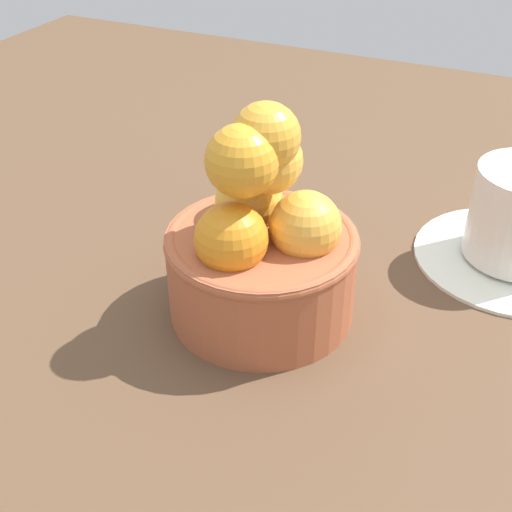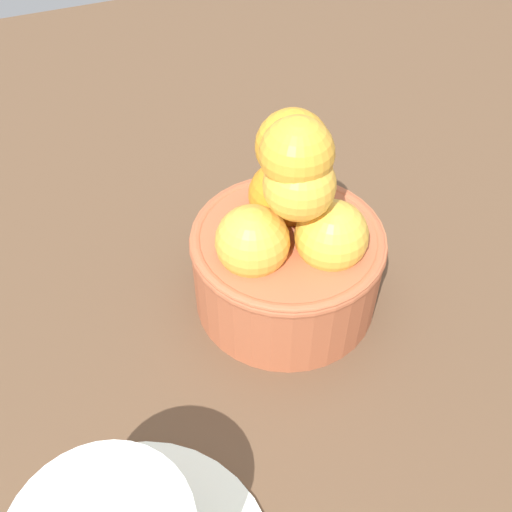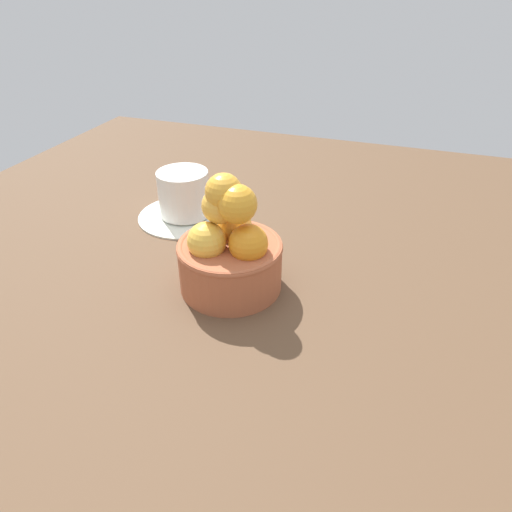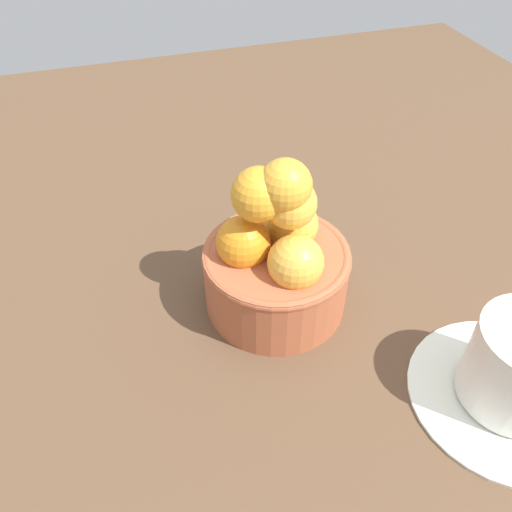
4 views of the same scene
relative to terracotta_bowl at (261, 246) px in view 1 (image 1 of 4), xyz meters
The scene contains 2 objects.
ground_plane 7.72cm from the terracotta_bowl, 12.05° to the left, with size 127.87×118.67×4.19cm, color brown.
terracotta_bowl is the anchor object (origin of this frame).
Camera 1 is at (16.11, -35.41, 31.22)cm, focal length 47.63 mm.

